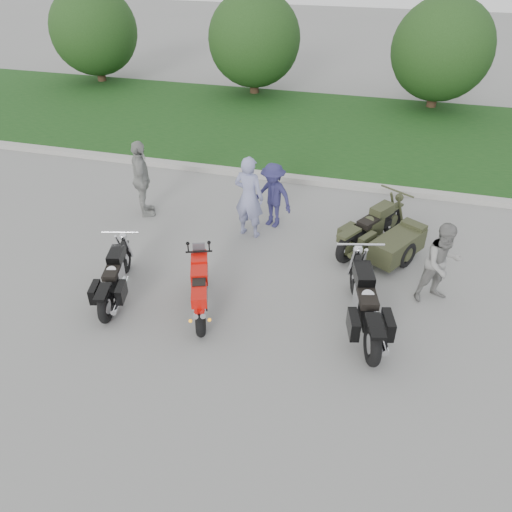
% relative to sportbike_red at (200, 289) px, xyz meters
% --- Properties ---
extents(ground, '(80.00, 80.00, 0.00)m').
position_rel_sportbike_red_xyz_m(ground, '(0.33, -0.06, -0.52)').
color(ground, gray).
rests_on(ground, ground).
extents(curb, '(60.00, 0.30, 0.15)m').
position_rel_sportbike_red_xyz_m(curb, '(0.33, 5.94, -0.44)').
color(curb, '#A6A39C').
rests_on(curb, ground).
extents(grass_strip, '(60.00, 8.00, 0.14)m').
position_rel_sportbike_red_xyz_m(grass_strip, '(0.33, 10.09, -0.45)').
color(grass_strip, '#254F1B').
rests_on(grass_strip, ground).
extents(tree_far_left, '(3.60, 3.60, 4.00)m').
position_rel_sportbike_red_xyz_m(tree_far_left, '(-9.67, 13.44, 1.68)').
color(tree_far_left, '#3F2B1C').
rests_on(tree_far_left, ground).
extents(tree_mid_left, '(3.60, 3.60, 4.00)m').
position_rel_sportbike_red_xyz_m(tree_mid_left, '(-2.67, 13.44, 1.68)').
color(tree_mid_left, '#3F2B1C').
rests_on(tree_mid_left, ground).
extents(tree_mid_right, '(3.60, 3.60, 4.00)m').
position_rel_sportbike_red_xyz_m(tree_mid_right, '(4.33, 13.44, 1.68)').
color(tree_mid_right, '#3F2B1C').
rests_on(tree_mid_right, ground).
extents(sportbike_red, '(0.79, 1.78, 0.88)m').
position_rel_sportbike_red_xyz_m(sportbike_red, '(0.00, 0.00, 0.00)').
color(sportbike_red, black).
rests_on(sportbike_red, ground).
extents(cruiser_left, '(0.73, 2.09, 0.82)m').
position_rel_sportbike_red_xyz_m(cruiser_left, '(-1.73, -0.02, -0.10)').
color(cruiser_left, black).
rests_on(cruiser_left, ground).
extents(cruiser_right, '(0.86, 2.49, 0.97)m').
position_rel_sportbike_red_xyz_m(cruiser_right, '(2.95, 0.32, -0.02)').
color(cruiser_right, black).
rests_on(cruiser_right, ground).
extents(cruiser_sidecar, '(1.85, 2.23, 0.92)m').
position_rel_sportbike_red_xyz_m(cruiser_sidecar, '(3.16, 2.77, -0.08)').
color(cruiser_sidecar, black).
rests_on(cruiser_sidecar, ground).
extents(person_stripe, '(0.77, 0.58, 1.92)m').
position_rel_sportbike_red_xyz_m(person_stripe, '(0.11, 2.89, 0.44)').
color(person_stripe, '#868AB7').
rests_on(person_stripe, ground).
extents(person_grey, '(1.00, 0.93, 1.64)m').
position_rel_sportbike_red_xyz_m(person_grey, '(4.20, 1.54, 0.30)').
color(person_grey, gray).
rests_on(person_grey, ground).
extents(person_denim, '(1.15, 0.91, 1.57)m').
position_rel_sportbike_red_xyz_m(person_denim, '(0.52, 3.44, 0.27)').
color(person_denim, navy).
rests_on(person_denim, ground).
extents(person_back, '(0.94, 1.19, 1.89)m').
position_rel_sportbike_red_xyz_m(person_back, '(-2.63, 3.14, 0.43)').
color(person_back, '#959791').
rests_on(person_back, ground).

